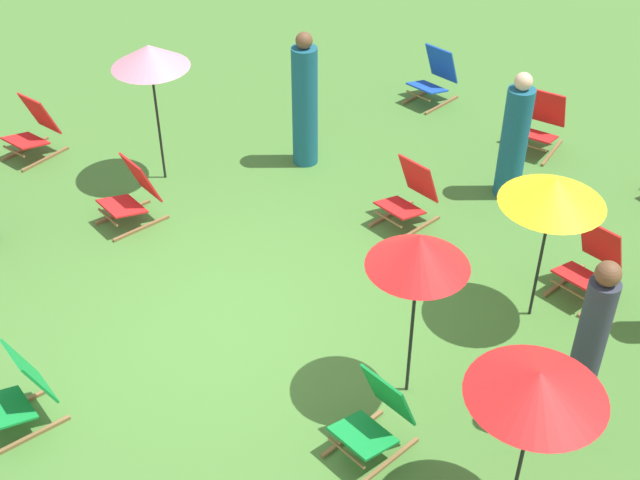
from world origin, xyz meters
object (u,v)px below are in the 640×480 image
Objects in this scene: umbrella_1 at (554,191)px; umbrella_3 at (419,251)px; deckchair_0 at (409,196)px; umbrella_0 at (150,56)px; person_3 at (514,140)px; deckchair_3 at (590,263)px; person_2 at (305,104)px; deckchair_6 at (542,124)px; deckchair_11 at (132,195)px; umbrella_2 at (538,385)px; deckchair_2 at (376,418)px; person_4 at (588,351)px; deckchair_4 at (18,393)px; deckchair_5 at (434,78)px; deckchair_1 at (33,130)px.

umbrella_3 is (-0.18, -1.75, 0.11)m from umbrella_1.
umbrella_0 is (-2.84, -1.57, 1.34)m from deckchair_0.
deckchair_3 is at bearing 13.07° from person_3.
umbrella_0 is 1.11× the size of person_3.
person_3 is (2.32, 1.34, -0.08)m from person_2.
deckchair_6 is 1.03× the size of deckchair_11.
umbrella_2 is at bearing -67.57° from deckchair_3.
deckchair_2 is 3.23m from deckchair_3.
person_4 is at bearing 31.04° from umbrella_3.
person_3 reaches higher than deckchair_4.
umbrella_3 is at bearing -26.94° from person_3.
umbrella_3 is (1.75, -4.66, 1.30)m from deckchair_6.
deckchair_0 is 2.23m from deckchair_3.
deckchair_2 is at bearing 46.85° from deckchair_4.
deckchair_4 and deckchair_6 have the same top height.
person_3 reaches higher than deckchair_11.
deckchair_0 and deckchair_3 have the same top height.
deckchair_5 is 6.33m from person_4.
deckchair_3 is 5.90m from deckchair_4.
deckchair_6 is at bearing 28.72° from person_2.
deckchair_5 is at bearing -15.43° from person_4.
umbrella_2 is at bearing -14.71° from umbrella_3.
deckchair_3 is at bearing 81.98° from umbrella_3.
umbrella_3 is (-0.26, 0.72, 1.30)m from deckchair_2.
deckchair_1 is 0.50× the size of person_3.
deckchair_1 is at bearing -146.76° from deckchair_6.
umbrella_2 reaches higher than deckchair_6.
umbrella_0 is (-1.01, -4.17, 1.34)m from deckchair_5.
umbrella_3 reaches higher than deckchair_3.
person_3 is at bearing 126.94° from umbrella_2.
deckchair_4 is 4.38m from umbrella_0.
deckchair_1 is 1.00× the size of deckchair_2.
person_3 reaches higher than deckchair_6.
deckchair_3 and deckchair_4 have the same top height.
deckchair_1 is 2.33m from umbrella_0.
umbrella_1 is 2.52m from umbrella_2.
deckchair_2 and deckchair_3 have the same top height.
deckchair_2 is at bearing -52.24° from deckchair_0.
umbrella_0 is at bearing -97.08° from person_3.
deckchair_1 is 0.49× the size of umbrella_1.
umbrella_2 is (7.85, 0.01, 1.14)m from deckchair_1.
umbrella_3 reaches higher than deckchair_4.
deckchair_4 is 7.50m from deckchair_6.
deckchair_6 is at bearing 67.61° from deckchair_11.
deckchair_0 is 0.51× the size of umbrella_2.
deckchair_5 is at bearing 128.07° from umbrella_3.
umbrella_3 is (4.67, -0.50, -0.03)m from umbrella_0.
deckchair_0 and deckchair_1 have the same top height.
deckchair_1 is at bearing -160.65° from person_2.
deckchair_11 is (-1.98, 2.51, 0.00)m from deckchair_4.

